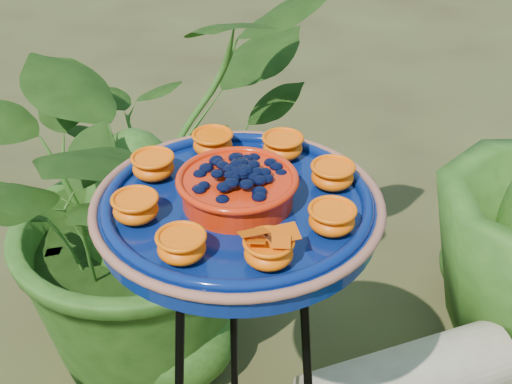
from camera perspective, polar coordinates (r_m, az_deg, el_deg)
tripod_stand at (r=1.28m, az=-1.24°, el=-14.29°), size 0.34×0.34×0.82m
feeder_dish at (r=1.04m, az=-1.48°, el=-0.90°), size 0.47×0.47×0.10m
driftwood_log at (r=1.85m, az=11.95°, el=-14.60°), size 0.56×0.37×0.18m
shrub_back_left at (r=1.75m, az=-9.52°, el=0.45°), size 1.19×1.21×1.02m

